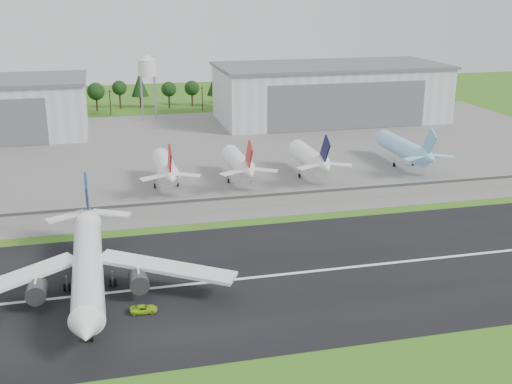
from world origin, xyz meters
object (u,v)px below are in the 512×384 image
object	(u,v)px
main_airliner	(88,274)
parked_jet_skyblue	(407,149)
parked_jet_red_a	(166,169)
ground_vehicle	(144,309)
parked_jet_red_b	(240,164)
parked_jet_navy	(312,159)

from	to	relation	value
main_airliner	parked_jet_skyblue	bearing A→B (deg)	-145.50
main_airliner	parked_jet_red_a	xyz separation A→B (m)	(22.40, 67.02, 1.42)
ground_vehicle	parked_jet_red_a	bearing A→B (deg)	-7.18
parked_jet_red_a	parked_jet_red_b	xyz separation A→B (m)	(22.75, -0.02, -0.12)
ground_vehicle	parked_jet_skyblue	xyz separation A→B (m)	(93.56, 81.36, 5.52)
main_airliner	parked_jet_skyblue	world-z (taller)	main_airliner
ground_vehicle	parked_jet_skyblue	bearing A→B (deg)	-46.78
parked_jet_red_a	parked_jet_red_b	bearing A→B (deg)	-0.04
parked_jet_red_a	parked_jet_skyblue	world-z (taller)	parked_jet_skyblue
parked_jet_red_a	parked_jet_skyblue	bearing A→B (deg)	3.54
parked_jet_red_a	parked_jet_skyblue	xyz separation A→B (m)	(80.93, 5.01, 0.02)
parked_jet_red_b	parked_jet_navy	size ratio (longest dim) A/B	1.00
parked_jet_navy	parked_jet_red_b	bearing A→B (deg)	-179.93
main_airliner	parked_jet_navy	world-z (taller)	main_airliner
ground_vehicle	parked_jet_red_a	distance (m)	77.58
parked_jet_red_a	parked_jet_navy	bearing A→B (deg)	0.02
ground_vehicle	parked_jet_skyblue	distance (m)	124.11
main_airliner	parked_jet_red_a	distance (m)	70.68
main_airliner	ground_vehicle	bearing A→B (deg)	135.98
parked_jet_navy	parked_jet_skyblue	distance (m)	35.46
parked_jet_red_b	main_airliner	bearing A→B (deg)	-123.97
parked_jet_red_b	parked_jet_navy	distance (m)	23.08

